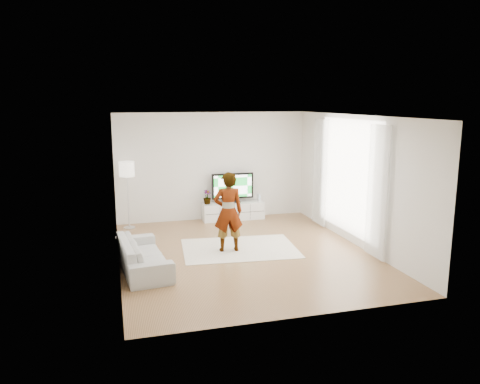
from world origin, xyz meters
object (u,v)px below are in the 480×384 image
object	(u,v)px
floor_lamp	(127,172)
rug	(240,248)
player	(228,212)
television	(233,187)
sofa	(143,255)
media_console	(233,211)

from	to	relation	value
floor_lamp	rug	bearing A→B (deg)	-46.61
rug	player	size ratio (longest dim) A/B	1.43
television	sofa	size ratio (longest dim) A/B	0.56
player	sofa	size ratio (longest dim) A/B	0.84
rug	media_console	bearing A→B (deg)	78.51
television	media_console	bearing A→B (deg)	-90.00
television	floor_lamp	bearing A→B (deg)	-176.45
television	sofa	distance (m)	4.13
player	sofa	xyz separation A→B (m)	(-1.79, -0.63, -0.55)
sofa	floor_lamp	bearing A→B (deg)	-3.39
sofa	player	bearing A→B (deg)	-76.47
floor_lamp	media_console	bearing A→B (deg)	2.96
television	floor_lamp	world-z (taller)	floor_lamp
rug	player	distance (m)	0.88
media_console	floor_lamp	bearing A→B (deg)	-177.04
television	rug	world-z (taller)	television
floor_lamp	sofa	bearing A→B (deg)	-87.58
rug	player	xyz separation A→B (m)	(-0.27, -0.09, 0.84)
player	sofa	world-z (taller)	player
player	rug	bearing A→B (deg)	-157.61
media_console	television	bearing A→B (deg)	90.00
media_console	player	bearing A→B (deg)	-106.76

